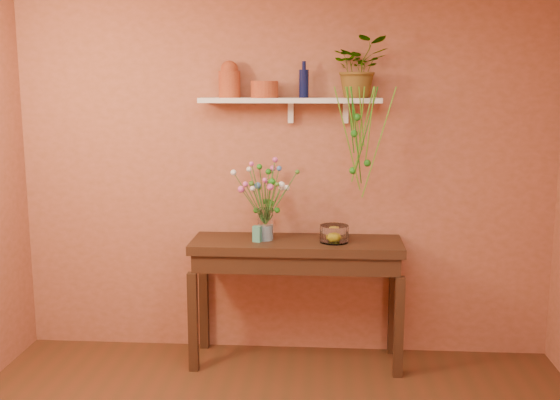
{
  "coord_description": "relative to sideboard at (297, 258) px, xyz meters",
  "views": [
    {
      "loc": [
        0.31,
        -2.92,
        2.04
      ],
      "look_at": [
        0.0,
        1.55,
        1.25
      ],
      "focal_mm": 42.58,
      "sensor_mm": 36.0,
      "label": 1
    }
  ],
  "objects": [
    {
      "name": "room",
      "position": [
        -0.11,
        -1.74,
        0.56
      ],
      "size": [
        4.04,
        4.04,
        2.7
      ],
      "color": "#502916",
      "rests_on": "ground"
    },
    {
      "name": "sideboard",
      "position": [
        0.0,
        0.0,
        0.0
      ],
      "size": [
        1.52,
        0.49,
        0.92
      ],
      "color": "#371F11",
      "rests_on": "ground"
    },
    {
      "name": "wall_shelf",
      "position": [
        -0.05,
        0.14,
        1.13
      ],
      "size": [
        1.3,
        0.24,
        0.19
      ],
      "color": "white",
      "rests_on": "room"
    },
    {
      "name": "terracotta_jug",
      "position": [
        -0.5,
        0.16,
        1.28
      ],
      "size": [
        0.2,
        0.2,
        0.26
      ],
      "color": "#A14B26",
      "rests_on": "wall_shelf"
    },
    {
      "name": "terracotta_pot",
      "position": [
        -0.24,
        0.11,
        1.21
      ],
      "size": [
        0.26,
        0.26,
        0.12
      ],
      "primitive_type": "cylinder",
      "rotation": [
        0.0,
        0.0,
        -0.42
      ],
      "color": "#A14B26",
      "rests_on": "wall_shelf"
    },
    {
      "name": "blue_bottle",
      "position": [
        0.04,
        0.16,
        1.26
      ],
      "size": [
        0.08,
        0.08,
        0.26
      ],
      "color": "#0A1038",
      "rests_on": "wall_shelf"
    },
    {
      "name": "spider_plant",
      "position": [
        0.43,
        0.13,
        1.36
      ],
      "size": [
        0.43,
        0.39,
        0.43
      ],
      "primitive_type": "imported",
      "rotation": [
        0.0,
        0.0,
        0.16
      ],
      "color": "#217419",
      "rests_on": "wall_shelf"
    },
    {
      "name": "plant_fronds",
      "position": [
        0.43,
        -0.03,
        0.88
      ],
      "size": [
        0.43,
        0.39,
        0.78
      ],
      "color": "#217419",
      "rests_on": "wall_shelf"
    },
    {
      "name": "glass_vase",
      "position": [
        -0.23,
        0.01,
        0.23
      ],
      "size": [
        0.11,
        0.11,
        0.23
      ],
      "color": "white",
      "rests_on": "sideboard"
    },
    {
      "name": "bouquet",
      "position": [
        -0.22,
        0.01,
        0.52
      ],
      "size": [
        0.48,
        0.42,
        0.48
      ],
      "color": "#386B28",
      "rests_on": "glass_vase"
    },
    {
      "name": "glass_bowl",
      "position": [
        0.27,
        -0.03,
        0.19
      ],
      "size": [
        0.2,
        0.2,
        0.12
      ],
      "color": "white",
      "rests_on": "sideboard"
    },
    {
      "name": "lemon",
      "position": [
        0.27,
        -0.03,
        0.18
      ],
      "size": [
        0.07,
        0.07,
        0.07
      ],
      "primitive_type": "sphere",
      "color": "yellow",
      "rests_on": "glass_bowl"
    },
    {
      "name": "carton",
      "position": [
        -0.28,
        -0.06,
        0.19
      ],
      "size": [
        0.07,
        0.06,
        0.12
      ],
      "primitive_type": "cube",
      "rotation": [
        0.0,
        0.0,
        -0.33
      ],
      "color": "teal",
      "rests_on": "sideboard"
    }
  ]
}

